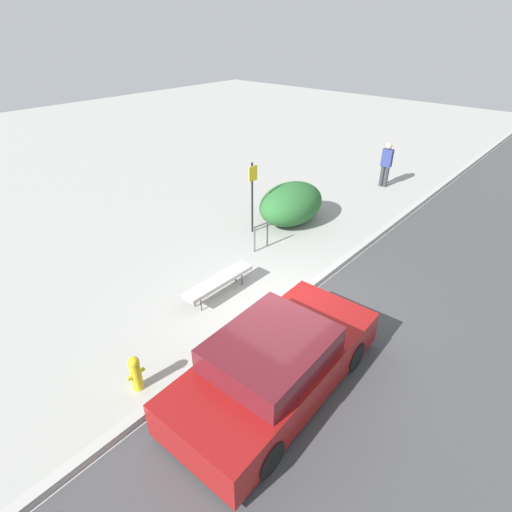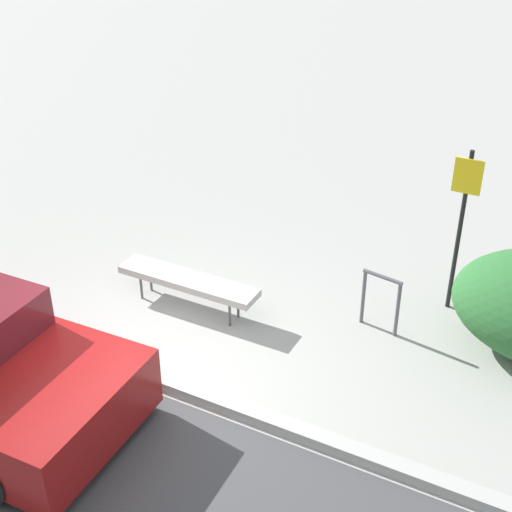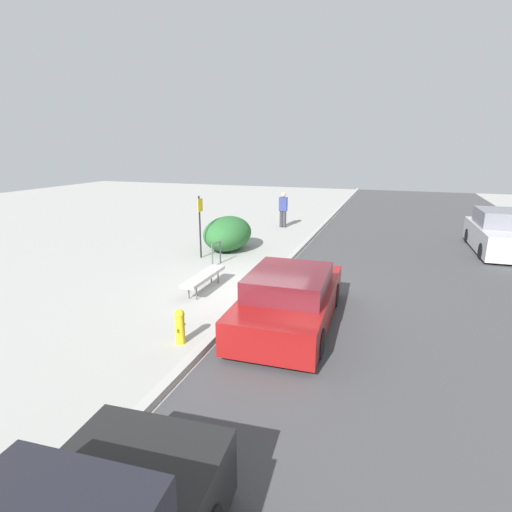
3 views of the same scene
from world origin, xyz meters
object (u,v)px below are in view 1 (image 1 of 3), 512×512
object	(u,v)px
bench	(219,281)
pedestrian	(386,164)
fire_hydrant	(135,372)
bike_rack	(261,234)
parked_car_near	(276,364)
sign_post	(252,192)

from	to	relation	value
bench	pedestrian	world-z (taller)	pedestrian
fire_hydrant	pedestrian	xyz separation A→B (m)	(12.85, 1.32, 0.54)
bike_rack	fire_hydrant	size ratio (longest dim) A/B	1.08
bike_rack	fire_hydrant	xyz separation A→B (m)	(-5.53, -1.70, -0.09)
fire_hydrant	parked_car_near	world-z (taller)	parked_car_near
fire_hydrant	sign_post	bearing A→B (deg)	23.02
bike_rack	fire_hydrant	distance (m)	5.78
bike_rack	pedestrian	xyz separation A→B (m)	(7.32, -0.38, 0.45)
bike_rack	sign_post	size ratio (longest dim) A/B	0.36
pedestrian	parked_car_near	xyz separation A→B (m)	(-11.16, -3.25, -0.33)
parked_car_near	fire_hydrant	bearing A→B (deg)	129.24
fire_hydrant	parked_car_near	bearing A→B (deg)	-48.84
sign_post	bench	bearing A→B (deg)	-151.89
parked_car_near	pedestrian	bearing A→B (deg)	14.30
pedestrian	parked_car_near	bearing A→B (deg)	-76.53
pedestrian	sign_post	bearing A→B (deg)	-103.99
bench	fire_hydrant	bearing A→B (deg)	-162.80
bike_rack	fire_hydrant	world-z (taller)	bike_rack
bench	parked_car_near	bearing A→B (deg)	-115.50
bench	pedestrian	xyz separation A→B (m)	(9.79, 0.36, 0.53)
sign_post	fire_hydrant	world-z (taller)	sign_post
sign_post	parked_car_near	size ratio (longest dim) A/B	0.51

